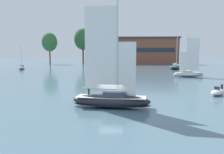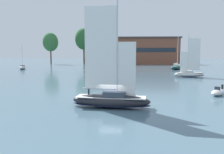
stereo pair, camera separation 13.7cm
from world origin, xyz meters
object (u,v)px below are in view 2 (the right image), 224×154
motor_tender (218,92)px  sailboat_moored_far_slip (23,67)px  sailboat_moored_outer_mooring (189,73)px  sailboat_moored_near_marina (99,65)px  sailboat_main (111,99)px  sailboat_moored_mid_channel (177,67)px  tree_shore_left (50,42)px  tree_shore_center (84,39)px

motor_tender → sailboat_moored_far_slip: bearing=136.6°
sailboat_moored_outer_mooring → motor_tender: sailboat_moored_outer_mooring is taller
sailboat_moored_near_marina → sailboat_main: bearing=-83.1°
sailboat_moored_near_marina → sailboat_moored_outer_mooring: 50.84m
sailboat_main → sailboat_moored_mid_channel: 59.74m
sailboat_moored_near_marina → motor_tender: 70.70m
tree_shore_left → sailboat_moored_near_marina: 33.30m
sailboat_moored_mid_channel → tree_shore_center: bearing=139.3°
sailboat_moored_far_slip → sailboat_moored_near_marina: bearing=37.5°
sailboat_moored_near_marina → tree_shore_left: bearing=148.8°
sailboat_moored_mid_channel → motor_tender: bearing=-97.4°
tree_shore_center → sailboat_moored_near_marina: size_ratio=2.30×
tree_shore_left → sailboat_moored_far_slip: (1.11, -36.08, -10.81)m
sailboat_moored_mid_channel → sailboat_moored_outer_mooring: 25.24m
sailboat_moored_far_slip → motor_tender: size_ratio=2.56×
sailboat_moored_mid_channel → motor_tender: size_ratio=3.45×
sailboat_main → sailboat_moored_mid_channel: sailboat_moored_mid_channel is taller
tree_shore_left → sailboat_main: 97.73m
sailboat_moored_near_marina → sailboat_moored_mid_channel: sailboat_moored_mid_channel is taller
sailboat_main → sailboat_moored_mid_channel: (21.10, 55.89, -0.13)m
tree_shore_left → sailboat_moored_far_slip: tree_shore_left is taller
sailboat_main → tree_shore_left: bearing=111.6°
sailboat_moored_near_marina → motor_tender: sailboat_moored_near_marina is taller
sailboat_main → motor_tender: sailboat_main is taller
sailboat_moored_outer_mooring → sailboat_moored_near_marina: bearing=121.9°
sailboat_moored_far_slip → motor_tender: bearing=-43.4°
sailboat_moored_mid_channel → sailboat_moored_far_slip: size_ratio=1.35×
tree_shore_center → sailboat_moored_near_marina: tree_shore_center is taller
sailboat_moored_near_marina → sailboat_moored_outer_mooring: sailboat_moored_outer_mooring is taller
sailboat_moored_mid_channel → sailboat_moored_outer_mooring: (-3.15, -25.04, 0.03)m
sailboat_moored_mid_channel → motor_tender: sailboat_moored_mid_channel is taller
sailboat_moored_mid_channel → sailboat_moored_outer_mooring: sailboat_moored_mid_channel is taller
sailboat_moored_far_slip → sailboat_moored_outer_mooring: (52.66, -23.40, 0.24)m
tree_shore_center → motor_tender: bearing=-68.2°
tree_shore_center → sailboat_main: bearing=-78.5°
sailboat_main → sailboat_moored_outer_mooring: size_ratio=1.15×
sailboat_moored_near_marina → sailboat_moored_far_slip: sailboat_moored_far_slip is taller
sailboat_moored_mid_channel → sailboat_moored_far_slip: sailboat_moored_mid_channel is taller
tree_shore_left → sailboat_moored_near_marina: size_ratio=2.04×
tree_shore_center → sailboat_moored_mid_channel: (39.29, -33.84, -12.06)m
sailboat_moored_far_slip → tree_shore_center: bearing=65.0°
tree_shore_left → sailboat_moored_outer_mooring: (53.77, -59.48, -10.57)m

